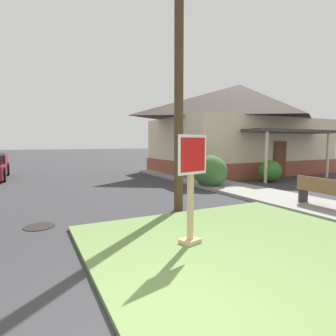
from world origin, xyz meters
TOP-DOWN VIEW (x-y plane):
  - ground_plane at (0.00, 0.00)m, footprint 160.00×160.00m
  - grass_corner_patch at (2.36, 1.37)m, footprint 5.77×5.41m
  - sidewalk_strip at (6.44, 5.87)m, footprint 2.20×18.00m
  - stop_sign at (1.42, 1.92)m, footprint 0.71×0.36m
  - manhole_cover at (-1.12, 4.63)m, footprint 0.70×0.70m
  - street_bench at (6.35, 2.64)m, footprint 0.49×1.54m
  - utility_pole at (2.60, 4.53)m, footprint 1.68×0.26m
  - corner_house at (11.46, 12.13)m, footprint 11.11×8.55m
  - shrub_near_porch at (9.59, 7.61)m, footprint 1.15×1.15m
  - shrub_by_curb at (5.82, 7.45)m, footprint 1.46×1.46m

SIDE VIEW (x-z plane):
  - ground_plane at x=0.00m, z-range 0.00..0.00m
  - manhole_cover at x=-1.12m, z-range 0.00..0.02m
  - grass_corner_patch at x=2.36m, z-range 0.00..0.08m
  - sidewalk_strip at x=6.44m, z-range 0.00..0.12m
  - shrub_near_porch at x=9.59m, z-range 0.00..1.09m
  - street_bench at x=6.35m, z-range 0.16..1.01m
  - shrub_by_curb at x=5.82m, z-range 0.00..1.43m
  - stop_sign at x=1.42m, z-range 0.05..2.11m
  - corner_house at x=11.46m, z-range 0.08..5.90m
  - utility_pole at x=2.60m, z-range 0.25..9.87m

